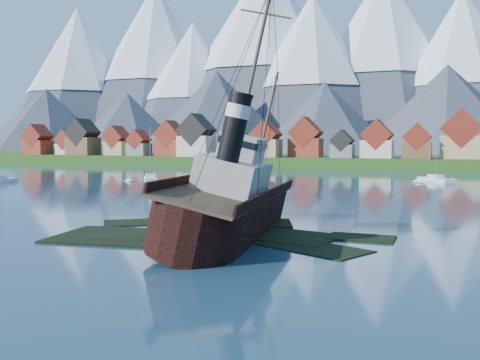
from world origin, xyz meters
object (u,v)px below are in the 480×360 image
(tugboat_wreck, at_px, (231,203))
(sailboat_c, at_px, (151,179))
(sailboat_e, at_px, (436,180))
(sailboat_b, at_px, (0,181))

(tugboat_wreck, height_order, sailboat_c, tugboat_wreck)
(tugboat_wreck, xyz_separation_m, sailboat_e, (16.94, 79.11, -2.73))
(sailboat_e, bearing_deg, sailboat_b, 169.98)
(sailboat_c, bearing_deg, sailboat_b, 176.62)
(sailboat_c, bearing_deg, sailboat_e, -15.20)
(sailboat_b, xyz_separation_m, sailboat_c, (27.85, 16.65, -0.01))
(sailboat_b, xyz_separation_m, sailboat_e, (88.47, 37.59, -0.02))
(tugboat_wreck, height_order, sailboat_e, tugboat_wreck)
(tugboat_wreck, distance_m, sailboat_b, 82.75)
(tugboat_wreck, xyz_separation_m, sailboat_b, (-71.53, 41.52, -2.71))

